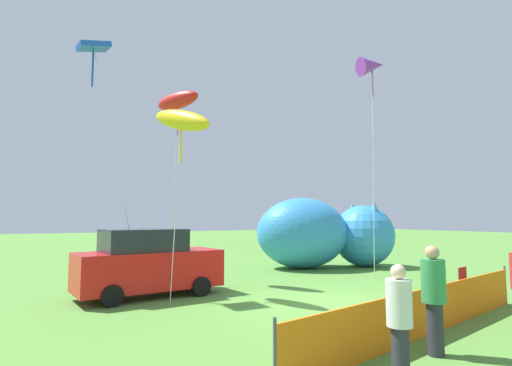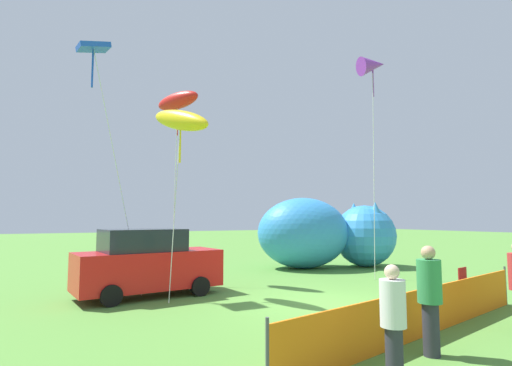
{
  "view_description": "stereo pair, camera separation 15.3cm",
  "coord_description": "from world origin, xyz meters",
  "px_view_note": "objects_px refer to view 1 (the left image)",
  "views": [
    {
      "loc": [
        -6.82,
        -8.62,
        2.29
      ],
      "look_at": [
        0.3,
        4.38,
        3.6
      ],
      "focal_mm": 28.0,
      "sensor_mm": 36.0,
      "label": 1
    },
    {
      "loc": [
        -6.69,
        -8.7,
        2.29
      ],
      "look_at": [
        0.3,
        4.38,
        3.6
      ],
      "focal_mm": 28.0,
      "sensor_mm": 36.0,
      "label": 2
    }
  ],
  "objects_px": {
    "parked_car": "(148,263)",
    "kite_blue_box": "(94,51)",
    "folding_chair": "(468,281)",
    "kite_purple_delta": "(372,67)",
    "spectator_in_blue_shirt": "(434,295)",
    "kite_yellow_hero": "(181,120)",
    "inflatable_cat": "(323,235)",
    "spectator_in_white_shirt": "(399,318)",
    "kite_red_lizard": "(178,101)"
  },
  "relations": [
    {
      "from": "inflatable_cat",
      "to": "kite_yellow_hero",
      "type": "relative_size",
      "value": 1.17
    },
    {
      "from": "parked_car",
      "to": "inflatable_cat",
      "type": "distance_m",
      "value": 9.35
    },
    {
      "from": "inflatable_cat",
      "to": "kite_yellow_hero",
      "type": "bearing_deg",
      "value": -140.85
    },
    {
      "from": "kite_blue_box",
      "to": "kite_red_lizard",
      "type": "bearing_deg",
      "value": 18.89
    },
    {
      "from": "spectator_in_white_shirt",
      "to": "kite_blue_box",
      "type": "distance_m",
      "value": 11.59
    },
    {
      "from": "parked_car",
      "to": "spectator_in_blue_shirt",
      "type": "height_order",
      "value": "parked_car"
    },
    {
      "from": "folding_chair",
      "to": "spectator_in_blue_shirt",
      "type": "distance_m",
      "value": 5.55
    },
    {
      "from": "parked_car",
      "to": "kite_purple_delta",
      "type": "bearing_deg",
      "value": -9.32
    },
    {
      "from": "parked_car",
      "to": "kite_red_lizard",
      "type": "relative_size",
      "value": 0.61
    },
    {
      "from": "kite_purple_delta",
      "to": "kite_yellow_hero",
      "type": "relative_size",
      "value": 1.51
    },
    {
      "from": "spectator_in_white_shirt",
      "to": "kite_yellow_hero",
      "type": "height_order",
      "value": "kite_yellow_hero"
    },
    {
      "from": "spectator_in_blue_shirt",
      "to": "kite_purple_delta",
      "type": "relative_size",
      "value": 0.2
    },
    {
      "from": "kite_purple_delta",
      "to": "kite_red_lizard",
      "type": "bearing_deg",
      "value": 160.65
    },
    {
      "from": "folding_chair",
      "to": "spectator_in_blue_shirt",
      "type": "xyz_separation_m",
      "value": [
        -4.86,
        -2.62,
        0.48
      ]
    },
    {
      "from": "kite_yellow_hero",
      "to": "kite_red_lizard",
      "type": "bearing_deg",
      "value": 75.31
    },
    {
      "from": "inflatable_cat",
      "to": "kite_red_lizard",
      "type": "xyz_separation_m",
      "value": [
        -7.38,
        -0.92,
        5.12
      ]
    },
    {
      "from": "folding_chair",
      "to": "parked_car",
      "type": "bearing_deg",
      "value": -132.06
    },
    {
      "from": "spectator_in_blue_shirt",
      "to": "kite_yellow_hero",
      "type": "height_order",
      "value": "kite_yellow_hero"
    },
    {
      "from": "inflatable_cat",
      "to": "kite_blue_box",
      "type": "distance_m",
      "value": 12.19
    },
    {
      "from": "kite_blue_box",
      "to": "kite_yellow_hero",
      "type": "distance_m",
      "value": 3.62
    },
    {
      "from": "folding_chair",
      "to": "kite_red_lizard",
      "type": "height_order",
      "value": "kite_red_lizard"
    },
    {
      "from": "spectator_in_blue_shirt",
      "to": "kite_purple_delta",
      "type": "bearing_deg",
      "value": 50.36
    },
    {
      "from": "folding_chair",
      "to": "inflatable_cat",
      "type": "bearing_deg",
      "value": 162.09
    },
    {
      "from": "inflatable_cat",
      "to": "kite_purple_delta",
      "type": "height_order",
      "value": "kite_purple_delta"
    },
    {
      "from": "folding_chair",
      "to": "spectator_in_white_shirt",
      "type": "relative_size",
      "value": 0.54
    },
    {
      "from": "parked_car",
      "to": "kite_blue_box",
      "type": "bearing_deg",
      "value": 139.89
    },
    {
      "from": "parked_car",
      "to": "folding_chair",
      "type": "bearing_deg",
      "value": -37.36
    },
    {
      "from": "kite_red_lizard",
      "to": "kite_yellow_hero",
      "type": "bearing_deg",
      "value": -104.69
    },
    {
      "from": "folding_chair",
      "to": "kite_yellow_hero",
      "type": "distance_m",
      "value": 9.55
    },
    {
      "from": "kite_blue_box",
      "to": "inflatable_cat",
      "type": "bearing_deg",
      "value": 10.64
    },
    {
      "from": "kite_purple_delta",
      "to": "kite_yellow_hero",
      "type": "height_order",
      "value": "kite_purple_delta"
    },
    {
      "from": "kite_red_lizard",
      "to": "kite_blue_box",
      "type": "bearing_deg",
      "value": -161.11
    },
    {
      "from": "inflatable_cat",
      "to": "folding_chair",
      "type": "bearing_deg",
      "value": -81.23
    },
    {
      "from": "spectator_in_white_shirt",
      "to": "kite_red_lizard",
      "type": "distance_m",
      "value": 11.53
    },
    {
      "from": "spectator_in_blue_shirt",
      "to": "kite_yellow_hero",
      "type": "xyz_separation_m",
      "value": [
        -2.24,
        6.89,
        4.25
      ]
    },
    {
      "from": "parked_car",
      "to": "inflatable_cat",
      "type": "relative_size",
      "value": 0.62
    },
    {
      "from": "kite_red_lizard",
      "to": "spectator_in_white_shirt",
      "type": "bearing_deg",
      "value": -89.25
    },
    {
      "from": "folding_chair",
      "to": "kite_blue_box",
      "type": "distance_m",
      "value": 13.13
    },
    {
      "from": "spectator_in_blue_shirt",
      "to": "kite_yellow_hero",
      "type": "bearing_deg",
      "value": 108.03
    },
    {
      "from": "folding_chair",
      "to": "kite_yellow_hero",
      "type": "bearing_deg",
      "value": -132.01
    },
    {
      "from": "inflatable_cat",
      "to": "kite_blue_box",
      "type": "height_order",
      "value": "kite_blue_box"
    },
    {
      "from": "kite_red_lizard",
      "to": "inflatable_cat",
      "type": "bearing_deg",
      "value": 7.09
    },
    {
      "from": "spectator_in_blue_shirt",
      "to": "kite_red_lizard",
      "type": "height_order",
      "value": "kite_red_lizard"
    },
    {
      "from": "folding_chair",
      "to": "kite_purple_delta",
      "type": "height_order",
      "value": "kite_purple_delta"
    },
    {
      "from": "spectator_in_white_shirt",
      "to": "kite_purple_delta",
      "type": "bearing_deg",
      "value": 46.12
    },
    {
      "from": "spectator_in_white_shirt",
      "to": "spectator_in_blue_shirt",
      "type": "bearing_deg",
      "value": 20.52
    },
    {
      "from": "folding_chair",
      "to": "kite_yellow_hero",
      "type": "height_order",
      "value": "kite_yellow_hero"
    },
    {
      "from": "parked_car",
      "to": "spectator_in_white_shirt",
      "type": "relative_size",
      "value": 2.61
    },
    {
      "from": "spectator_in_blue_shirt",
      "to": "folding_chair",
      "type": "bearing_deg",
      "value": 28.3
    },
    {
      "from": "spectator_in_blue_shirt",
      "to": "kite_red_lizard",
      "type": "relative_size",
      "value": 0.26
    }
  ]
}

